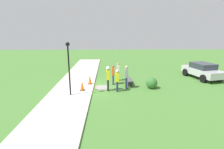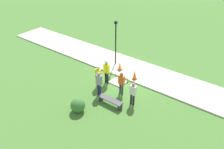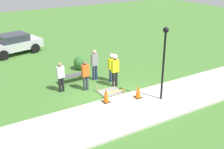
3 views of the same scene
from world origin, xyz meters
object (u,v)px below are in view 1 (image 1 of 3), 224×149
at_px(bystander_in_white_shirt, 126,76).
at_px(lamppost_near, 69,61).
at_px(park_bench, 129,80).
at_px(bystander_in_gray_shirt, 118,71).
at_px(traffic_cone_far_patch, 82,86).
at_px(parked_car_silver, 202,70).
at_px(worker_supervisor, 108,76).
at_px(worker_assistant, 117,79).
at_px(bystander_in_orange_shirt, 113,74).
at_px(traffic_cone_near_patch, 90,80).

relative_size(bystander_in_white_shirt, lamppost_near, 0.50).
height_order(park_bench, bystander_in_white_shirt, bystander_in_white_shirt).
bearing_deg(bystander_in_gray_shirt, traffic_cone_far_patch, -44.11).
distance_m(park_bench, parked_car_silver, 7.54).
height_order(bystander_in_gray_shirt, lamppost_near, lamppost_near).
bearing_deg(worker_supervisor, worker_assistant, 73.48).
relative_size(park_bench, bystander_in_orange_shirt, 1.02).
xyz_separation_m(park_bench, parked_car_silver, (-1.68, 7.33, 0.48)).
distance_m(bystander_in_orange_shirt, parked_car_silver, 8.91).
bearing_deg(parked_car_silver, bystander_in_orange_shirt, -90.92).
bearing_deg(worker_assistant, parked_car_silver, 113.02).
bearing_deg(parked_car_silver, worker_supervisor, -82.17).
height_order(traffic_cone_far_patch, bystander_in_white_shirt, bystander_in_white_shirt).
bearing_deg(traffic_cone_near_patch, worker_assistant, 53.21).
height_order(worker_supervisor, lamppost_near, lamppost_near).
bearing_deg(worker_supervisor, parked_car_silver, 110.29).
relative_size(worker_supervisor, worker_assistant, 1.12).
relative_size(traffic_cone_near_patch, bystander_in_orange_shirt, 0.45).
distance_m(worker_supervisor, lamppost_near, 3.19).
relative_size(traffic_cone_near_patch, lamppost_near, 0.21).
xyz_separation_m(worker_assistant, bystander_in_gray_shirt, (-3.03, 0.25, -0.07)).
height_order(worker_assistant, bystander_in_white_shirt, bystander_in_white_shirt).
relative_size(worker_assistant, bystander_in_orange_shirt, 1.01).
relative_size(bystander_in_gray_shirt, parked_car_silver, 0.38).
distance_m(traffic_cone_near_patch, bystander_in_orange_shirt, 2.04).
xyz_separation_m(worker_supervisor, bystander_in_orange_shirt, (-1.61, 0.44, -0.21)).
distance_m(traffic_cone_near_patch, worker_assistant, 2.85).
height_order(bystander_in_white_shirt, parked_car_silver, bystander_in_white_shirt).
height_order(worker_supervisor, bystander_in_white_shirt, worker_supervisor).
bearing_deg(lamppost_near, traffic_cone_far_patch, 142.99).
relative_size(worker_assistant, parked_car_silver, 0.40).
distance_m(park_bench, lamppost_near, 5.75).
relative_size(bystander_in_orange_shirt, lamppost_near, 0.46).
relative_size(traffic_cone_near_patch, worker_supervisor, 0.40).
bearing_deg(bystander_in_orange_shirt, bystander_in_gray_shirt, 157.17).
xyz_separation_m(bystander_in_orange_shirt, bystander_in_white_shirt, (1.10, 1.02, 0.11)).
distance_m(traffic_cone_far_patch, park_bench, 4.24).
relative_size(bystander_in_gray_shirt, lamppost_near, 0.45).
relative_size(traffic_cone_far_patch, bystander_in_gray_shirt, 0.44).
xyz_separation_m(lamppost_near, parked_car_silver, (-4.50, 11.83, -1.74)).
xyz_separation_m(traffic_cone_near_patch, parked_car_silver, (-1.92, 10.70, 0.31)).
xyz_separation_m(park_bench, worker_assistant, (1.92, -1.13, 0.70)).
bearing_deg(traffic_cone_near_patch, parked_car_silver, 100.19).
height_order(park_bench, lamppost_near, lamppost_near).
bearing_deg(bystander_in_white_shirt, lamppost_near, -68.60).
height_order(bystander_in_gray_shirt, bystander_in_white_shirt, bystander_in_white_shirt).
height_order(bystander_in_orange_shirt, bystander_in_gray_shirt, bystander_in_orange_shirt).
relative_size(traffic_cone_near_patch, bystander_in_white_shirt, 0.41).
relative_size(park_bench, worker_assistant, 1.00).
xyz_separation_m(traffic_cone_near_patch, park_bench, (-0.24, 3.37, -0.17)).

